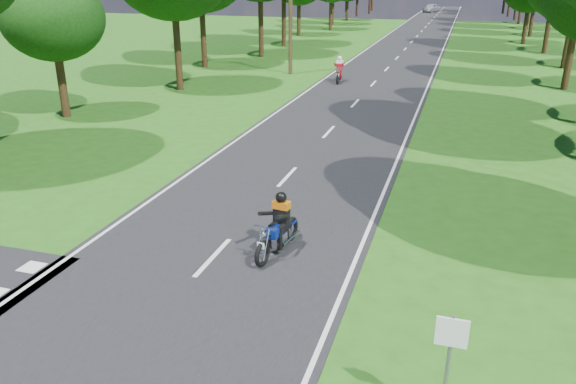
% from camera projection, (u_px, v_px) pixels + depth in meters
% --- Properties ---
extents(ground, '(160.00, 160.00, 0.00)m').
position_uv_depth(ground, '(173.00, 301.00, 11.67)').
color(ground, '#215212').
rests_on(ground, ground).
extents(main_road, '(7.00, 140.00, 0.02)m').
position_uv_depth(main_road, '(412.00, 42.00, 56.18)').
color(main_road, black).
rests_on(main_road, ground).
extents(road_markings, '(7.40, 140.00, 0.01)m').
position_uv_depth(road_markings, '(408.00, 44.00, 54.55)').
color(road_markings, silver).
rests_on(road_markings, main_road).
extents(telegraph_pole, '(1.20, 0.26, 8.00)m').
position_uv_depth(telegraph_pole, '(290.00, 11.00, 36.78)').
color(telegraph_pole, '#382616').
rests_on(telegraph_pole, ground).
extents(road_sign, '(0.45, 0.07, 2.00)m').
position_uv_depth(road_sign, '(449.00, 356.00, 7.87)').
color(road_sign, slate).
rests_on(road_sign, ground).
extents(rider_near_blue, '(0.89, 1.89, 1.52)m').
position_uv_depth(rider_near_blue, '(277.00, 224.00, 13.40)').
color(rider_near_blue, navy).
rests_on(rider_near_blue, main_road).
extents(rider_far_red, '(0.85, 1.97, 1.59)m').
position_uv_depth(rider_far_red, '(339.00, 69.00, 34.96)').
color(rider_far_red, '#B8240E').
rests_on(rider_far_red, main_road).
extents(distant_car, '(3.16, 4.78, 1.51)m').
position_uv_depth(distant_car, '(431.00, 8.00, 99.97)').
color(distant_car, '#B9BBC1').
rests_on(distant_car, main_road).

